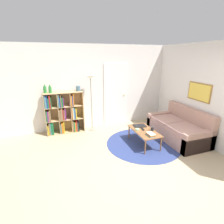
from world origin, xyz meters
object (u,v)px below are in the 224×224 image
object	(u,v)px
coffee_table	(144,132)
bowl	(137,129)
bottle_middle	(50,90)
vase_on_shelf	(78,88)
floor_lamp	(91,87)
laptop	(140,126)
bottle_left	(45,90)
couch	(179,129)
cup	(152,129)
bookshelf	(63,114)

from	to	relation	value
coffee_table	bowl	bearing A→B (deg)	155.72
bottle_middle	vase_on_shelf	world-z (taller)	bottle_middle
floor_lamp	laptop	xyz separation A→B (m)	(1.09, -1.10, -0.97)
floor_lamp	coffee_table	xyz separation A→B (m)	(1.07, -1.39, -1.02)
laptop	bowl	distance (m)	0.29
bottle_left	vase_on_shelf	bearing A→B (deg)	-0.37
couch	bottle_left	xyz separation A→B (m)	(-3.48, 1.53, 1.07)
floor_lamp	cup	bearing A→B (deg)	-49.36
laptop	bottle_left	xyz separation A→B (m)	(-2.38, 1.21, 0.94)
bottle_middle	laptop	bearing A→B (deg)	-27.88
bottle_left	floor_lamp	bearing A→B (deg)	-5.23
couch	bottle_left	world-z (taller)	bottle_left
floor_lamp	bowl	world-z (taller)	floor_lamp
bottle_left	bottle_middle	distance (m)	0.14
bookshelf	bowl	distance (m)	2.28
laptop	cup	xyz separation A→B (m)	(0.17, -0.37, 0.04)
bottle_middle	bottle_left	bearing A→B (deg)	168.50
laptop	vase_on_shelf	xyz separation A→B (m)	(-1.45, 1.21, 0.92)
bookshelf	vase_on_shelf	world-z (taller)	vase_on_shelf
floor_lamp	couch	world-z (taller)	floor_lamp
bottle_left	bottle_middle	xyz separation A→B (m)	(0.14, -0.03, -0.00)
floor_lamp	cup	world-z (taller)	floor_lamp
cup	bottle_left	world-z (taller)	bottle_left
coffee_table	cup	bearing A→B (deg)	-21.48
coffee_table	bowl	xyz separation A→B (m)	(-0.16, 0.07, 0.06)
cup	bottle_left	bearing A→B (deg)	148.06
bookshelf	bottle_middle	bearing A→B (deg)	-175.85
laptop	bowl	xyz separation A→B (m)	(-0.19, -0.22, 0.01)
bottle_left	cup	bearing A→B (deg)	-31.94
bottle_left	bottle_middle	size ratio (longest dim) A/B	1.04
bookshelf	laptop	xyz separation A→B (m)	(1.95, -1.21, -0.19)
bookshelf	floor_lamp	bearing A→B (deg)	-7.35
couch	vase_on_shelf	world-z (taller)	vase_on_shelf
coffee_table	vase_on_shelf	xyz separation A→B (m)	(-1.43, 1.51, 0.97)
couch	laptop	distance (m)	1.15
bottle_left	coffee_table	bearing A→B (deg)	-32.70
floor_lamp	cup	xyz separation A→B (m)	(1.26, -1.47, -0.93)
couch	vase_on_shelf	bearing A→B (deg)	149.26
laptop	cup	bearing A→B (deg)	-65.81
coffee_table	vase_on_shelf	distance (m)	2.29
bottle_left	bowl	bearing A→B (deg)	-33.28
bookshelf	bowl	bearing A→B (deg)	-39.04
laptop	bottle_middle	xyz separation A→B (m)	(-2.24, 1.19, 0.94)
floor_lamp	vase_on_shelf	world-z (taller)	floor_lamp
cup	bottle_left	size ratio (longest dim) A/B	0.39
couch	laptop	bearing A→B (deg)	164.16
vase_on_shelf	couch	bearing A→B (deg)	-30.74
laptop	vase_on_shelf	distance (m)	2.10
vase_on_shelf	bookshelf	bearing A→B (deg)	-179.89
couch	bottle_middle	bearing A→B (deg)	155.86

